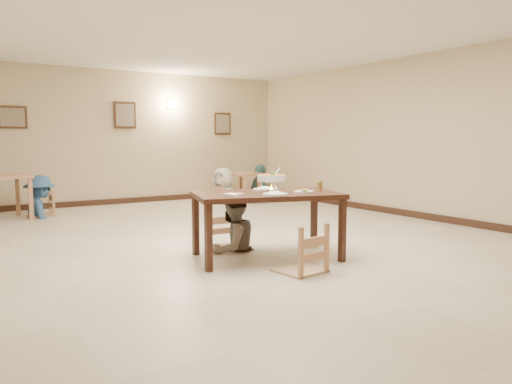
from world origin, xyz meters
TOP-DOWN VIEW (x-y plane):
  - floor at (0.00, 0.00)m, footprint 10.00×10.00m
  - ceiling at (0.00, 0.00)m, footprint 10.00×10.00m
  - wall_back at (0.00, 5.00)m, footprint 10.00×0.00m
  - wall_right at (4.00, 0.00)m, footprint 0.00×10.00m
  - baseboard_back at (0.00, 4.97)m, footprint 8.00×0.06m
  - baseboard_right at (3.97, 0.00)m, footprint 0.06×10.00m
  - picture_a at (-2.20, 4.96)m, footprint 0.55×0.04m
  - picture_b at (0.10, 4.96)m, footprint 0.50×0.04m
  - picture_c at (2.60, 4.96)m, footprint 0.45×0.04m
  - wall_sconce at (1.20, 4.96)m, footprint 0.16×0.05m
  - main_table at (-0.14, -1.19)m, footprint 1.93×1.41m
  - chair_far at (-0.26, -0.44)m, footprint 0.46×0.46m
  - chair_near at (-0.19, -1.91)m, footprint 0.48×0.48m
  - main_diner at (-0.26, -0.55)m, footprint 0.89×0.77m
  - curry_warmer at (-0.11, -1.24)m, footprint 0.38×0.34m
  - rice_plate_far at (-0.01, -0.94)m, footprint 0.30×0.30m
  - rice_plate_near at (-0.23, -1.49)m, footprint 0.29×0.29m
  - fried_plate at (0.22, -1.45)m, footprint 0.26×0.26m
  - chili_dish at (-0.56, -1.21)m, footprint 0.11×0.11m
  - napkin_cutlery at (-0.71, -1.33)m, footprint 0.20×0.28m
  - drink_glass at (0.55, -1.35)m, footprint 0.07×0.07m
  - bg_table_left at (-2.54, 3.83)m, footprint 0.96×0.96m
  - bg_table_right at (2.49, 3.81)m, footprint 0.89×0.89m
  - bg_chair_lr at (-1.92, 3.88)m, footprint 0.45×0.45m
  - bg_chair_rl at (1.96, 3.76)m, footprint 0.46×0.46m
  - bg_chair_rr at (3.01, 3.85)m, footprint 0.44×0.44m
  - bg_diner_b at (-1.92, 3.88)m, footprint 0.74×1.10m
  - bg_diner_c at (1.96, 3.76)m, footprint 0.69×0.90m
  - bg_diner_d at (3.01, 3.85)m, footprint 0.57×1.07m

SIDE VIEW (x-z plane):
  - floor at x=0.00m, z-range 0.00..0.00m
  - baseboard_back at x=0.00m, z-range 0.00..0.12m
  - baseboard_right at x=3.97m, z-range 0.00..0.12m
  - bg_chair_rr at x=3.01m, z-range 0.00..0.93m
  - bg_chair_lr at x=-1.92m, z-range 0.00..0.97m
  - bg_chair_rl at x=1.96m, z-range 0.00..0.97m
  - chair_far at x=-0.26m, z-range 0.00..0.98m
  - chair_near at x=-0.19m, z-range 0.00..1.02m
  - bg_table_right at x=2.49m, z-range 0.21..0.89m
  - bg_table_left at x=-2.54m, z-range 0.27..1.09m
  - main_table at x=-0.14m, z-range 0.32..1.14m
  - main_diner at x=-0.26m, z-range 0.00..1.56m
  - bg_diner_b at x=-1.92m, z-range 0.00..1.58m
  - bg_diner_c at x=1.96m, z-range 0.00..1.63m
  - chili_dish at x=-0.56m, z-range 0.81..0.83m
  - rice_plate_near at x=-0.23m, z-range 0.79..0.86m
  - rice_plate_far at x=-0.01m, z-range 0.79..0.86m
  - napkin_cutlery at x=-0.71m, z-range 0.81..0.84m
  - fried_plate at x=0.22m, z-range 0.80..0.86m
  - bg_diner_d at x=3.01m, z-range 0.00..1.74m
  - drink_glass at x=0.55m, z-range 0.81..0.95m
  - curry_warmer at x=-0.11m, z-range 0.84..1.14m
  - wall_back at x=0.00m, z-range -3.50..6.50m
  - wall_right at x=4.00m, z-range -3.50..6.50m
  - picture_c at x=2.60m, z-range 1.57..2.12m
  - picture_a at x=-2.20m, z-range 1.67..2.12m
  - picture_b at x=0.10m, z-range 1.70..2.30m
  - wall_sconce at x=1.20m, z-range 2.19..2.41m
  - ceiling at x=0.00m, z-range 3.00..3.00m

